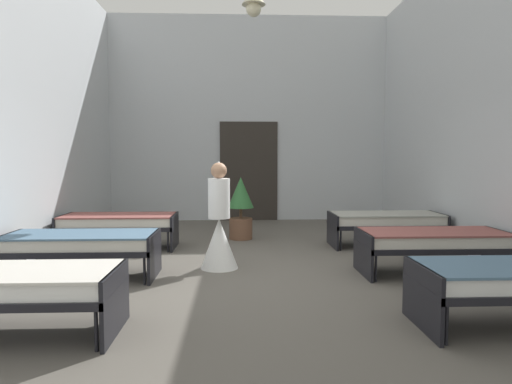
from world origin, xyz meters
The scene contains 9 objects.
ground_plane centered at (0.00, 0.00, -0.05)m, with size 7.27×11.21×0.10m, color #59544C.
room_shell centered at (0.00, 1.36, 2.48)m, with size 7.07×10.81×4.94m.
bed_left_row_0 centered at (-2.29, -1.90, 0.44)m, with size 1.90×0.84×0.57m.
bed_left_row_1 centered at (-2.29, 0.00, 0.44)m, with size 1.90×0.84×0.57m.
bed_right_row_1 centered at (2.29, 0.00, 0.44)m, with size 1.90×0.84×0.57m.
bed_left_row_2 centered at (-2.29, 1.90, 0.44)m, with size 1.90×0.84×0.57m.
bed_right_row_2 centered at (2.29, 1.90, 0.44)m, with size 1.90×0.84×0.57m.
nurse_near_aisle centered at (-0.54, 0.43, 0.53)m, with size 0.52×0.52×1.49m.
potted_plant centered at (-0.22, 2.71, 0.64)m, with size 0.49×0.49×1.17m.
Camera 1 is at (-0.30, -5.83, 1.54)m, focal length 31.98 mm.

